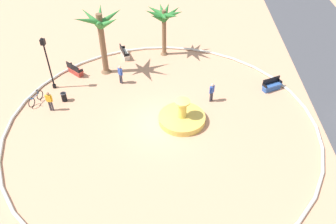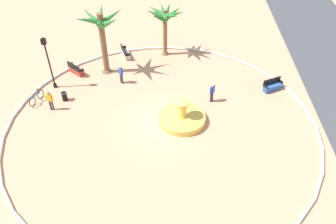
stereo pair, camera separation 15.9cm
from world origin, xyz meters
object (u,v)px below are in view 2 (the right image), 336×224
Objects in this scene: palm_tree_by_curb at (101,29)px; bench_west at (126,53)px; trash_bin at (64,96)px; person_cyclist_photo at (212,92)px; bicycle_red_frame at (37,98)px; person_pedestrian_stroll at (121,73)px; bench_east at (272,86)px; bench_southeast at (76,70)px; fountain at (182,118)px; person_cyclist_helmet at (50,100)px; palm_tree_near_fountain at (165,18)px; lamppost at (48,59)px.

palm_tree_by_curb is 3.27× the size of bench_west.
trash_bin is 0.46× the size of person_cyclist_photo.
bicycle_red_frame is (6.96, -5.72, 0.04)m from bench_west.
person_pedestrian_stroll is at bearing 122.36° from trash_bin.
bench_east is at bearing 88.07° from person_pedestrian_stroll.
palm_tree_by_curb is 3.49× the size of bench_southeast.
bench_west is at bearing 151.03° from trash_bin.
fountain reaches higher than person_cyclist_helmet.
person_cyclist_helmet reaches higher than bench_east.
palm_tree_by_curb reaches higher than bench_west.
bench_west is 9.01m from bicycle_red_frame.
bench_southeast is 0.94× the size of bicycle_red_frame.
bench_southeast is at bearing -95.64° from bench_east.
bench_east is 0.99× the size of bench_west.
trash_bin is (2.11, -16.01, 0.04)m from bench_east.
person_cyclist_photo is (1.68, -4.86, 0.54)m from bench_east.
person_cyclist_helmet is 5.88m from person_pedestrian_stroll.
person_cyclist_helmet is 1.02× the size of person_cyclist_photo.
bench_east is 18.21m from bicycle_red_frame.
palm_tree_near_fountain reaches higher than person_cyclist_photo.
fountain reaches higher than trash_bin.
bench_east is at bearing 101.18° from person_cyclist_helmet.
bench_southeast is 3.26m from lamppost.
person_cyclist_photo is at bearing 93.24° from bicycle_red_frame.
person_pedestrian_stroll is (-3.69, 4.58, -0.00)m from person_cyclist_helmet.
person_cyclist_helmet is (0.86, 1.43, 0.53)m from bicycle_red_frame.
bench_southeast is at bearing -178.67° from trash_bin.
fountain is 1.99× the size of bicycle_red_frame.
person_pedestrian_stroll is (-0.41, -12.04, 0.57)m from bench_east.
bicycle_red_frame is (1.98, -0.75, -2.21)m from lamppost.
palm_tree_by_curb reaches higher than bicycle_red_frame.
bench_east is 13.14m from bench_west.
palm_tree_near_fountain is 2.74× the size of person_pedestrian_stroll.
bench_east is 0.37× the size of lamppost.
bench_west is at bearing 128.06° from bench_southeast.
person_pedestrian_stroll is at bearing 43.23° from palm_tree_by_curb.
person_cyclist_photo is (-0.75, 13.19, 0.51)m from bicycle_red_frame.
palm_tree_by_curb is 3.35× the size of person_pedestrian_stroll.
trash_bin is (4.13, -2.45, -3.57)m from palm_tree_by_curb.
palm_tree_near_fountain is 2.81× the size of person_cyclist_photo.
bench_west is at bearing 135.10° from lamppost.
bench_east is 5.17m from person_cyclist_photo.
trash_bin is 0.45× the size of person_pedestrian_stroll.
fountain is 9.17m from trash_bin.
bench_southeast is (2.95, -3.77, 0.00)m from bench_west.
trash_bin is 11.16m from person_cyclist_photo.
bench_west is (-4.54, -12.33, 0.00)m from bench_east.
palm_tree_by_curb reaches higher than bench_east.
palm_tree_near_fountain is 2.74× the size of person_cyclist_helmet.
person_pedestrian_stroll reaches higher than bench_west.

